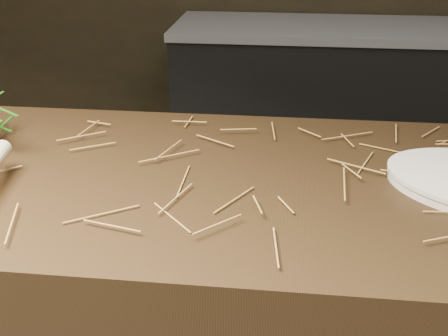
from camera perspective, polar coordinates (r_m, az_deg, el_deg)
name	(u,v)px	position (r m, az deg, el deg)	size (l,w,h in m)	color
back_counter	(350,106)	(3.04, 12.67, 6.16)	(1.82, 0.62, 0.84)	black
straw_bedding	(301,176)	(1.09, 7.82, -0.79)	(1.40, 0.60, 0.02)	olive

